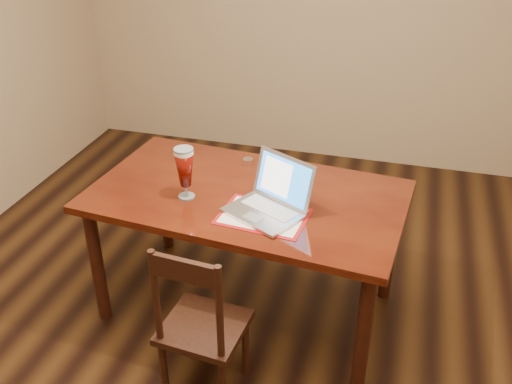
# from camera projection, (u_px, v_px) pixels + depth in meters

# --- Properties ---
(ground) EXTENTS (5.00, 5.00, 0.00)m
(ground) POSITION_uv_depth(u_px,v_px,m) (258.00, 351.00, 3.09)
(ground) COLOR black
(ground) RESTS_ON ground
(room_shell) EXTENTS (4.51, 5.01, 2.71)m
(room_shell) POSITION_uv_depth(u_px,v_px,m) (259.00, 22.00, 2.22)
(room_shell) COLOR tan
(room_shell) RESTS_ON ground
(dining_table) EXTENTS (1.73, 1.08, 1.06)m
(dining_table) POSITION_uv_depth(u_px,v_px,m) (246.00, 207.00, 3.07)
(dining_table) COLOR #521B0B
(dining_table) RESTS_ON ground
(dining_chair) EXTENTS (0.41, 0.39, 0.89)m
(dining_chair) POSITION_uv_depth(u_px,v_px,m) (201.00, 327.00, 2.66)
(dining_chair) COLOR black
(dining_chair) RESTS_ON ground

